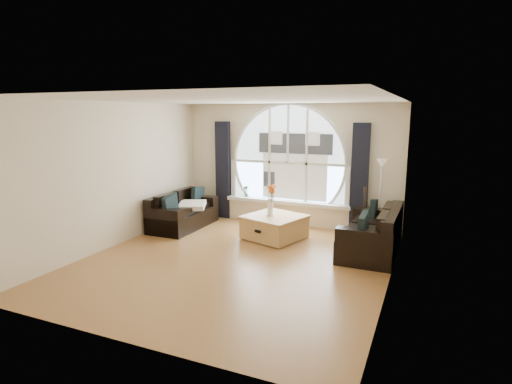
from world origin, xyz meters
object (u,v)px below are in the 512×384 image
sofa_left (183,210)px  coffee_chest (275,226)px  sofa_right (371,231)px  vase_flowers (270,196)px  potted_plant (246,191)px  guitar (365,212)px  floor_lamp (380,199)px

sofa_left → coffee_chest: sofa_left is taller
sofa_right → vase_flowers: vase_flowers is taller
vase_flowers → potted_plant: size_ratio=2.59×
coffee_chest → guitar: 1.86m
vase_flowers → potted_plant: vase_flowers is taller
vase_flowers → floor_lamp: (2.00, 0.89, -0.06)m
floor_lamp → potted_plant: bearing=174.9°
vase_flowers → potted_plant: bearing=132.5°
vase_flowers → guitar: size_ratio=0.66×
sofa_left → sofa_right: (4.05, -0.10, 0.00)m
sofa_left → guitar: bearing=12.4°
sofa_right → floor_lamp: bearing=90.3°
guitar → floor_lamp: bearing=-9.6°
sofa_right → sofa_left: bearing=179.5°
coffee_chest → guitar: (1.64, 0.82, 0.27)m
coffee_chest → floor_lamp: bearing=42.2°
sofa_left → potted_plant: bearing=49.3°
sofa_left → coffee_chest: 2.15m
sofa_left → sofa_right: size_ratio=0.92×
coffee_chest → sofa_left: bearing=-162.1°
sofa_right → potted_plant: 3.31m
sofa_left → coffee_chest: (2.15, 0.01, -0.14)m
guitar → coffee_chest: bearing=-173.5°
sofa_right → potted_plant: bearing=158.7°
sofa_right → guitar: bearing=106.5°
sofa_left → vase_flowers: size_ratio=2.40×
sofa_left → guitar: guitar is taller
sofa_right → vase_flowers: size_ratio=2.63×
sofa_left → sofa_right: sofa_right is taller
sofa_left → vase_flowers: bearing=-0.4°
coffee_chest → potted_plant: bearing=153.0°
sofa_left → potted_plant: (0.99, 1.15, 0.29)m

